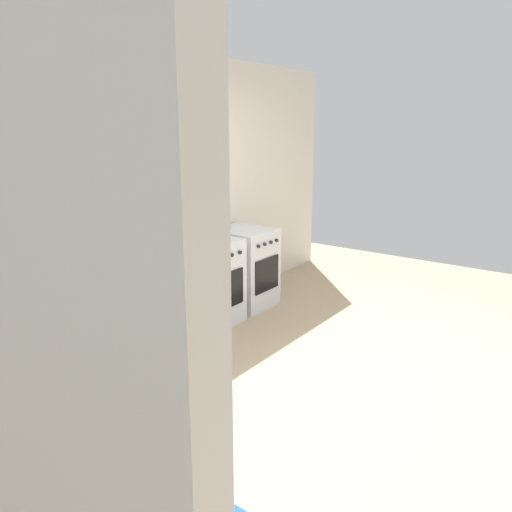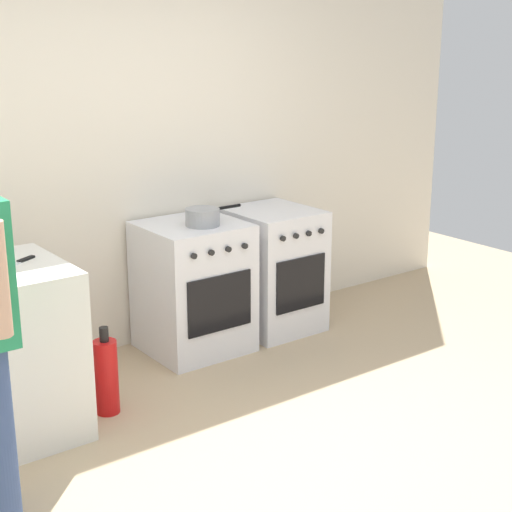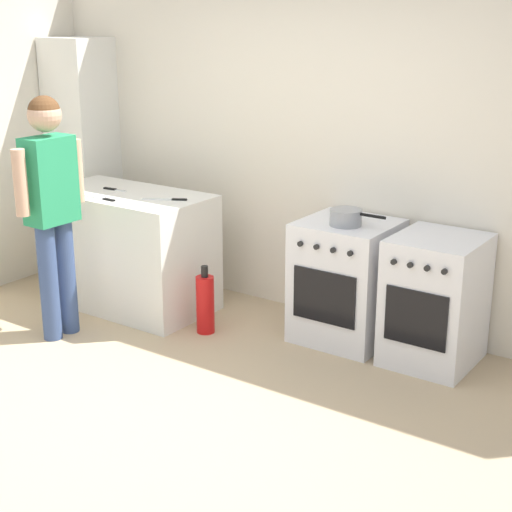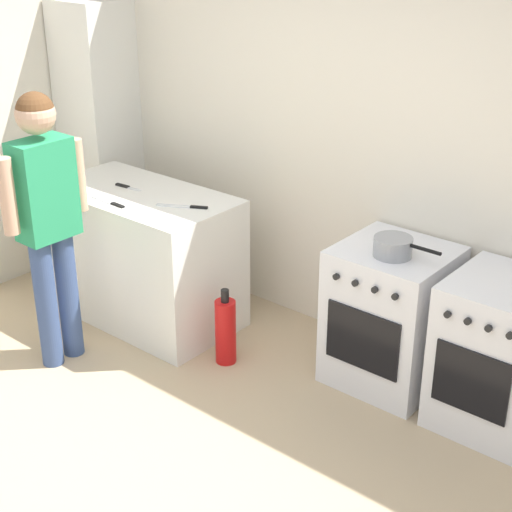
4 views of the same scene
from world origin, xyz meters
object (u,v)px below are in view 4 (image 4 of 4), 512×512
at_px(knife_carving, 184,206).
at_px(larder_cabinet, 100,136).
at_px(knife_paring, 126,187).
at_px(fire_extinguisher, 226,331).
at_px(person, 46,207).
at_px(pot, 393,247).
at_px(knife_chef, 109,202).
at_px(oven_left, 391,316).
at_px(oven_right, 497,354).

distance_m(knife_carving, larder_cabinet, 1.44).
xyz_separation_m(knife_paring, fire_extinguisher, (0.97, -0.12, -0.69)).
bearing_deg(knife_paring, person, -78.05).
xyz_separation_m(pot, knife_chef, (-1.74, -0.54, -0.00)).
height_order(oven_left, knife_chef, knife_chef).
distance_m(knife_chef, knife_paring, 0.29).
xyz_separation_m(knife_paring, person, (0.16, -0.74, 0.11)).
height_order(pot, knife_paring, pot).
xyz_separation_m(oven_left, oven_right, (0.65, -0.00, -0.00)).
relative_size(knife_chef, larder_cabinet, 0.16).
bearing_deg(oven_left, oven_right, -0.00).
relative_size(oven_right, fire_extinguisher, 1.70).
height_order(knife_chef, knife_carving, same).
distance_m(oven_left, oven_right, 0.65).
bearing_deg(person, oven_right, 25.21).
bearing_deg(pot, person, -149.38).
height_order(oven_left, fire_extinguisher, oven_left).
xyz_separation_m(oven_right, person, (-2.34, -1.10, 0.59)).
xyz_separation_m(pot, knife_carving, (-1.32, -0.29, -0.00)).
height_order(knife_paring, person, person).
distance_m(knife_chef, person, 0.49).
height_order(pot, person, person).
height_order(oven_left, larder_cabinet, larder_cabinet).
relative_size(oven_right, larder_cabinet, 0.42).
distance_m(oven_right, knife_chef, 2.49).
height_order(oven_right, pot, pot).
height_order(pot, larder_cabinet, larder_cabinet).
bearing_deg(larder_cabinet, fire_extinguisher, -18.05).
bearing_deg(oven_right, person, -154.79).
relative_size(pot, knife_chef, 1.27).
bearing_deg(pot, larder_cabinet, 175.98).
relative_size(oven_right, pot, 2.15).
xyz_separation_m(oven_left, person, (-1.69, -1.10, 0.59)).
distance_m(person, larder_cabinet, 1.54).
xyz_separation_m(knife_chef, larder_cabinet, (-0.94, 0.72, 0.10)).
distance_m(fire_extinguisher, larder_cabinet, 2.03).
xyz_separation_m(oven_right, knife_paring, (-2.50, -0.36, 0.48)).
relative_size(oven_left, pot, 2.15).
relative_size(oven_right, knife_paring, 4.02).
relative_size(pot, person, 0.23).
bearing_deg(fire_extinguisher, person, -142.65).
height_order(knife_paring, larder_cabinet, larder_cabinet).
distance_m(oven_right, fire_extinguisher, 1.61).
xyz_separation_m(oven_right, larder_cabinet, (-3.30, 0.10, 0.57)).
height_order(oven_right, knife_carving, knife_carving).
relative_size(oven_left, knife_paring, 4.02).
bearing_deg(fire_extinguisher, pot, 23.57).
bearing_deg(knife_paring, pot, 8.38).
xyz_separation_m(oven_left, pot, (0.03, -0.09, 0.48)).
height_order(knife_chef, person, person).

